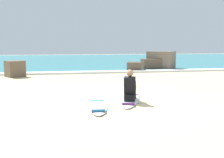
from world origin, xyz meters
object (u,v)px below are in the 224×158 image
surfer_seated (130,88)px  surfboard_spare_near (97,106)px  surfboard_main (131,99)px  shoreline_rock (15,69)px

surfer_seated → surfboard_spare_near: surfer_seated is taller
surfboard_main → surfboard_spare_near: 1.38m
surfer_seated → shoreline_rock: surfer_seated is taller
surfer_seated → shoreline_rock: 8.86m
surfboard_main → surfboard_spare_near: bearing=-148.1°
surfboard_spare_near → shoreline_rock: 8.82m
surfboard_spare_near → surfer_seated: bearing=24.0°
surfboard_main → shoreline_rock: 8.70m
surfboard_main → shoreline_rock: (-4.56, 7.40, 0.41)m
shoreline_rock → surfer_seated: bearing=-59.7°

